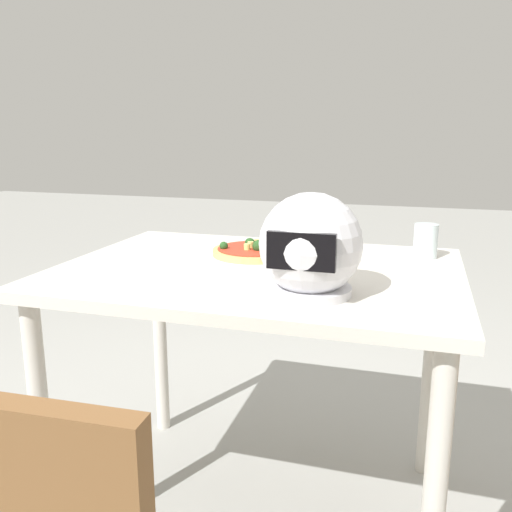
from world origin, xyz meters
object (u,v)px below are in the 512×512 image
drinking_glass (426,241)px  motorcycle_helmet (310,247)px  pizza (254,251)px  dining_table (258,301)px

drinking_glass → motorcycle_helmet: bearing=60.9°
pizza → motorcycle_helmet: size_ratio=1.02×
pizza → drinking_glass: drinking_glass is taller
motorcycle_helmet → pizza: bearing=-52.9°
pizza → drinking_glass: size_ratio=2.40×
pizza → dining_table: bearing=114.5°
dining_table → drinking_glass: size_ratio=10.86×
dining_table → drinking_glass: drinking_glass is taller
pizza → drinking_glass: bearing=-161.4°
motorcycle_helmet → drinking_glass: bearing=-119.1°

